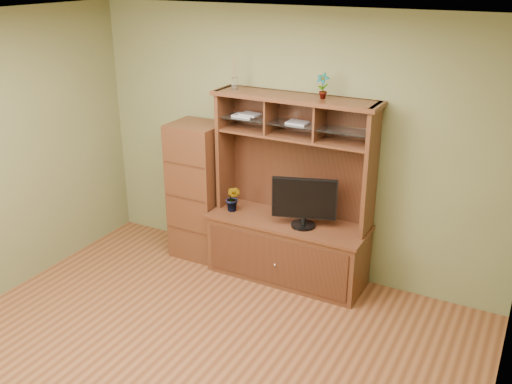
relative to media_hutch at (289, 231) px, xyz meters
The scene contains 8 objects.
room 1.92m from the media_hutch, 93.52° to the right, with size 4.54×4.04×2.74m.
media_hutch is the anchor object (origin of this frame).
monitor 0.45m from the media_hutch, 23.58° to the right, with size 0.62×0.25×0.50m.
orchid_plant 0.67m from the media_hutch, behind, with size 0.16×0.13×0.28m, color #23551D.
top_plant 1.52m from the media_hutch, 15.86° to the left, with size 0.12×0.08×0.24m, color #2C5D20.
reed_diffuser 1.64m from the media_hutch, behind, with size 0.06×0.06×0.32m.
magazines 1.18m from the media_hutch, 167.44° to the left, with size 0.80×0.17×0.04m.
side_cabinet 1.12m from the media_hutch, behind, with size 0.54×0.49×1.51m.
Camera 1 is at (2.27, -3.07, 3.06)m, focal length 40.00 mm.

